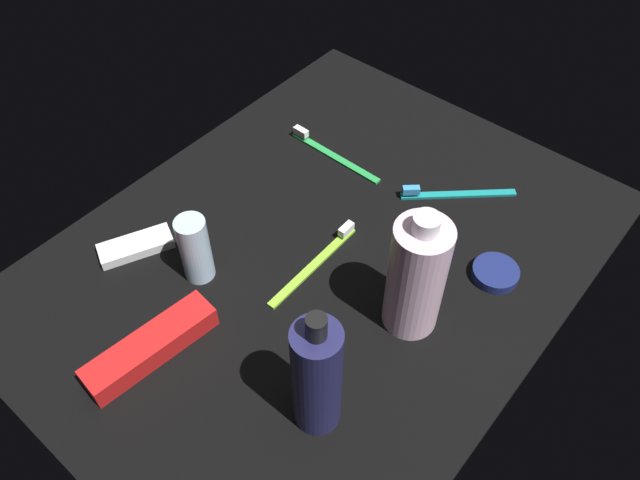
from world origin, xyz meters
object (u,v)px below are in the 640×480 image
object	(u,v)px
toothbrush_teal	(451,193)
deodorant_stick	(195,249)
bodywash_bottle	(416,277)
snack_bar_white	(136,246)
cream_tin_left	(495,273)
lotion_bottle	(317,377)
cream_tin_right	(423,256)
toothbrush_green	(330,152)
toothpaste_box_red	(151,346)
toothbrush_lime	(318,259)

from	to	relation	value
toothbrush_teal	deodorant_stick	bearing A→B (deg)	152.56
bodywash_bottle	snack_bar_white	distance (cm)	40.75
toothbrush_teal	cream_tin_left	size ratio (longest dim) A/B	2.17
lotion_bottle	toothbrush_teal	bearing A→B (deg)	10.43
bodywash_bottle	cream_tin_left	world-z (taller)	bodywash_bottle
deodorant_stick	cream_tin_left	size ratio (longest dim) A/B	1.63
snack_bar_white	cream_tin_right	world-z (taller)	cream_tin_right
bodywash_bottle	lotion_bottle	bearing A→B (deg)	178.48
lotion_bottle	toothbrush_green	xyz separation A→B (cm)	(36.18, 28.00, -8.21)
deodorant_stick	toothpaste_box_red	bearing A→B (deg)	-158.87
lotion_bottle	cream_tin_left	world-z (taller)	lotion_bottle
deodorant_stick	cream_tin_right	distance (cm)	31.68
toothbrush_teal	toothbrush_lime	xyz separation A→B (cm)	(-23.42, 7.19, 0.00)
deodorant_stick	toothbrush_lime	world-z (taller)	deodorant_stick
toothbrush_teal	toothbrush_lime	world-z (taller)	same
deodorant_stick	toothbrush_lime	size ratio (longest dim) A/B	0.58
toothbrush_teal	cream_tin_right	xyz separation A→B (cm)	(-13.60, -3.93, 0.29)
lotion_bottle	cream_tin_left	bearing A→B (deg)	-10.13
deodorant_stick	toothbrush_lime	xyz separation A→B (cm)	(12.15, -11.28, -4.64)
lotion_bottle	cream_tin_left	size ratio (longest dim) A/B	3.09
deodorant_stick	toothbrush_teal	xyz separation A→B (cm)	(35.57, -18.47, -4.64)
deodorant_stick	lotion_bottle	bearing A→B (deg)	-101.91
toothbrush_lime	bodywash_bottle	bearing A→B (deg)	-88.12
toothbrush_teal	toothbrush_green	world-z (taller)	same
toothbrush_teal	cream_tin_left	xyz separation A→B (cm)	(-9.56, -13.19, 0.15)
bodywash_bottle	snack_bar_white	bearing A→B (deg)	113.00
cream_tin_left	toothbrush_lime	bearing A→B (deg)	124.22
deodorant_stick	toothbrush_green	size ratio (longest dim) A/B	0.58
toothbrush_teal	cream_tin_left	distance (cm)	16.29
toothpaste_box_red	snack_bar_white	distance (cm)	17.98
bodywash_bottle	deodorant_stick	bearing A→B (deg)	115.50
cream_tin_left	toothbrush_green	bearing A→B (deg)	82.07
toothbrush_lime	toothpaste_box_red	bearing A→B (deg)	165.52
bodywash_bottle	snack_bar_white	xyz separation A→B (cm)	(-15.61, 36.76, -8.12)
cream_tin_left	cream_tin_right	world-z (taller)	cream_tin_right
cream_tin_left	cream_tin_right	size ratio (longest dim) A/B	0.99
bodywash_bottle	toothbrush_teal	size ratio (longest dim) A/B	1.39
lotion_bottle	toothpaste_box_red	xyz separation A→B (cm)	(-7.15, 21.15, -7.22)
bodywash_bottle	toothbrush_teal	world-z (taller)	bodywash_bottle
lotion_bottle	snack_bar_white	world-z (taller)	lotion_bottle
toothpaste_box_red	cream_tin_left	bearing A→B (deg)	-28.04
toothbrush_lime	snack_bar_white	distance (cm)	26.30
toothbrush_teal	toothbrush_lime	distance (cm)	24.50
toothpaste_box_red	toothbrush_teal	bearing A→B (deg)	-9.06
snack_bar_white	cream_tin_left	size ratio (longest dim) A/B	1.61
deodorant_stick	cream_tin_left	bearing A→B (deg)	-50.60
bodywash_bottle	toothbrush_green	bearing A→B (deg)	57.64
toothpaste_box_red	cream_tin_left	xyz separation A→B (cm)	(38.64, -26.78, -0.84)
toothbrush_teal	toothbrush_green	bearing A→B (deg)	103.43
lotion_bottle	toothbrush_lime	size ratio (longest dim) A/B	1.11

